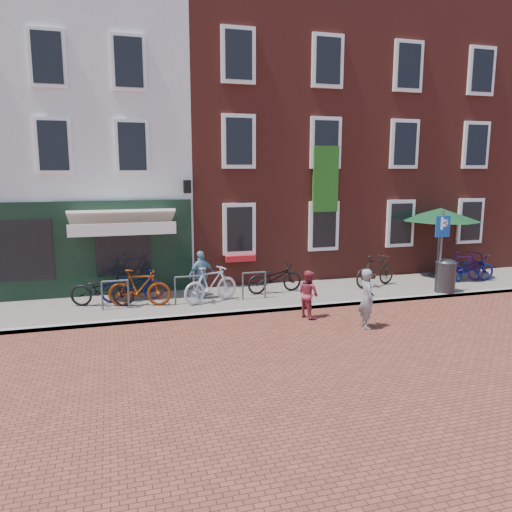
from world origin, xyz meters
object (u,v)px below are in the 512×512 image
object	(u,v)px
bicycle_1	(140,288)
bicycle_5	(375,271)
parking_sign	(442,239)
bicycle_0	(102,290)
bicycle_2	(133,285)
bicycle_3	(211,284)
litter_bin	(446,274)
woman	(367,299)
bicycle_6	(470,268)
boy	(308,294)
bicycle_7	(463,266)
cafe_person	(201,275)
parasol	(441,212)
bicycle_4	(275,278)

from	to	relation	value
bicycle_1	bicycle_5	distance (m)	7.62
parking_sign	bicycle_0	size ratio (longest dim) A/B	1.43
bicycle_2	bicycle_3	world-z (taller)	bicycle_3
litter_bin	bicycle_5	distance (m)	2.17
woman	bicycle_6	distance (m)	6.63
bicycle_6	bicycle_2	bearing A→B (deg)	89.32
boy	bicycle_0	world-z (taller)	boy
bicycle_1	bicycle_2	size ratio (longest dim) A/B	0.97
parking_sign	bicycle_7	world-z (taller)	parking_sign
bicycle_2	bicycle_3	distance (m)	2.32
cafe_person	bicycle_3	distance (m)	0.57
cafe_person	bicycle_2	bearing A→B (deg)	-28.60
woman	cafe_person	bearing A→B (deg)	52.92
parasol	bicycle_0	world-z (taller)	parasol
parking_sign	parasol	distance (m)	2.71
parasol	bicycle_6	world-z (taller)	parasol
bicycle_4	bicycle_5	xyz separation A→B (m)	(3.45, -0.15, 0.05)
parking_sign	bicycle_7	distance (m)	2.47
bicycle_1	bicycle_5	world-z (taller)	same
woman	boy	distance (m)	1.64
litter_bin	bicycle_4	world-z (taller)	litter_bin
bicycle_6	woman	bearing A→B (deg)	122.02
parking_sign	bicycle_5	xyz separation A→B (m)	(-1.47, 1.35, -1.17)
bicycle_6	boy	bearing A→B (deg)	109.04
woman	bicycle_7	xyz separation A→B (m)	(5.55, 3.38, -0.13)
parking_sign	bicycle_1	bearing A→B (deg)	173.12
woman	bicycle_2	xyz separation A→B (m)	(-5.53, 3.90, -0.18)
woman	bicycle_7	size ratio (longest dim) A/B	0.86
bicycle_0	bicycle_3	size ratio (longest dim) A/B	1.03
litter_bin	parasol	size ratio (longest dim) A/B	0.41
cafe_person	bicycle_7	bearing A→B (deg)	157.65
litter_bin	bicycle_1	size ratio (longest dim) A/B	0.64
woman	bicycle_5	size ratio (longest dim) A/B	0.86
bicycle_0	bicycle_1	size ratio (longest dim) A/B	1.03
parking_sign	bicycle_3	bearing A→B (deg)	172.41
litter_bin	bicycle_4	distance (m)	5.39
bicycle_2	bicycle_7	size ratio (longest dim) A/B	1.03
litter_bin	bicycle_2	xyz separation A→B (m)	(-9.52, 1.65, -0.11)
bicycle_2	bicycle_1	bearing A→B (deg)	-167.16
woman	cafe_person	size ratio (longest dim) A/B	1.04
parking_sign	cafe_person	bearing A→B (deg)	168.76
bicycle_4	bicycle_5	distance (m)	3.46
woman	bicycle_3	distance (m)	4.58
bicycle_2	bicycle_3	bearing A→B (deg)	-111.87
bicycle_3	bicycle_2	bearing A→B (deg)	50.40
litter_bin	woman	world-z (taller)	woman
bicycle_3	woman	bearing A→B (deg)	-153.20
bicycle_2	bicycle_6	size ratio (longest dim) A/B	1.00
bicycle_4	bicycle_5	world-z (taller)	bicycle_5
litter_bin	bicycle_1	world-z (taller)	litter_bin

